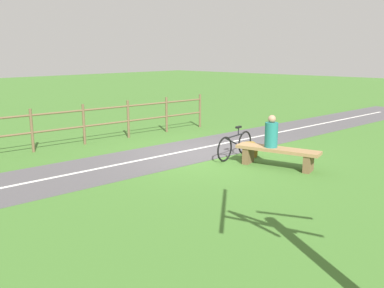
{
  "coord_description": "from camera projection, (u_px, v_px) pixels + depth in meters",
  "views": [
    {
      "loc": [
        -7.14,
        8.41,
        2.75
      ],
      "look_at": [
        -1.46,
        2.18,
        0.88
      ],
      "focal_mm": 38.4,
      "sensor_mm": 36.0,
      "label": 1
    }
  ],
  "objects": [
    {
      "name": "ground_plane",
      "position": [
        206.0,
        155.0,
        11.36
      ],
      "size": [
        80.0,
        80.0,
        0.0
      ],
      "primitive_type": "plane",
      "color": "#3D6B28"
    },
    {
      "name": "paved_path",
      "position": [
        53.0,
        178.0,
        9.2
      ],
      "size": [
        6.49,
        36.03,
        0.02
      ],
      "primitive_type": "cube",
      "rotation": [
        0.0,
        0.0,
        -0.12
      ],
      "color": "#4C494C",
      "rests_on": "ground_plane"
    },
    {
      "name": "path_centre_line",
      "position": [
        53.0,
        178.0,
        9.2
      ],
      "size": [
        3.81,
        31.8,
        0.0
      ],
      "primitive_type": "cube",
      "rotation": [
        0.0,
        0.0,
        -0.12
      ],
      "color": "silver",
      "rests_on": "paved_path"
    },
    {
      "name": "bench",
      "position": [
        277.0,
        154.0,
        10.04
      ],
      "size": [
        2.1,
        0.84,
        0.49
      ],
      "rotation": [
        0.0,
        0.0,
        0.2
      ],
      "color": "#937047",
      "rests_on": "ground_plane"
    },
    {
      "name": "person_seated",
      "position": [
        271.0,
        133.0,
        10.02
      ],
      "size": [
        0.37,
        0.37,
        0.79
      ],
      "rotation": [
        0.0,
        0.0,
        0.2
      ],
      "color": "#1E6B66",
      "rests_on": "bench"
    },
    {
      "name": "bicycle",
      "position": [
        235.0,
        145.0,
        10.95
      ],
      "size": [
        0.17,
        1.65,
        0.84
      ],
      "rotation": [
        0.0,
        0.0,
        1.64
      ],
      "color": "black",
      "rests_on": "ground_plane"
    },
    {
      "name": "backpack",
      "position": [
        251.0,
        150.0,
        11.13
      ],
      "size": [
        0.41,
        0.4,
        0.38
      ],
      "rotation": [
        0.0,
        0.0,
        2.48
      ],
      "color": "olive",
      "rests_on": "ground_plane"
    },
    {
      "name": "fence_roadside",
      "position": [
        2.0,
        130.0,
        11.0
      ],
      "size": [
        1.91,
        14.11,
        1.24
      ],
      "rotation": [
        0.0,
        0.0,
        1.44
      ],
      "color": "brown",
      "rests_on": "ground_plane"
    }
  ]
}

